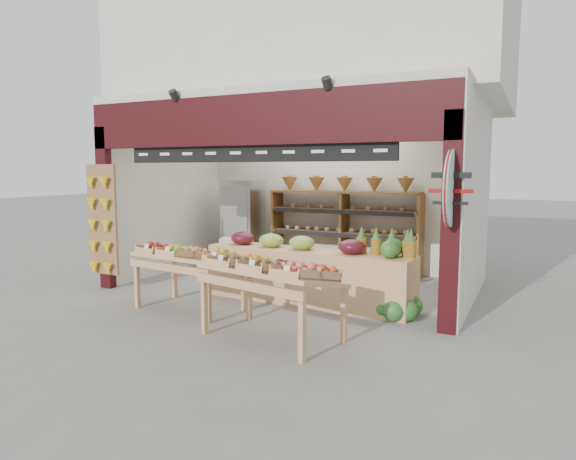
# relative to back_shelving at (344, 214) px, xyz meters

# --- Properties ---
(ground) EXTENTS (60.00, 60.00, 0.00)m
(ground) POSITION_rel_back_shelving_xyz_m (-0.35, -1.91, -1.13)
(ground) COLOR slate
(ground) RESTS_ON ground
(shop_structure) EXTENTS (6.36, 5.12, 5.40)m
(shop_structure) POSITION_rel_back_shelving_xyz_m (-0.35, -0.30, 2.79)
(shop_structure) COLOR silver
(shop_structure) RESTS_ON ground
(banana_board) EXTENTS (0.60, 0.15, 1.80)m
(banana_board) POSITION_rel_back_shelving_xyz_m (-3.08, -3.09, -0.02)
(banana_board) COLOR brown
(banana_board) RESTS_ON ground
(gift_sign) EXTENTS (0.04, 0.93, 0.92)m
(gift_sign) POSITION_rel_back_shelving_xyz_m (2.40, -3.06, 0.62)
(gift_sign) COLOR #A5D0BD
(gift_sign) RESTS_ON ground
(back_shelving) EXTENTS (2.94, 0.48, 1.82)m
(back_shelving) POSITION_rel_back_shelving_xyz_m (0.00, 0.00, 0.00)
(back_shelving) COLOR brown
(back_shelving) RESTS_ON ground
(refrigerator) EXTENTS (0.71, 0.71, 1.75)m
(refrigerator) POSITION_rel_back_shelving_xyz_m (-2.04, -0.34, -0.26)
(refrigerator) COLOR #AFB0B6
(refrigerator) RESTS_ON ground
(cardboard_stack) EXTENTS (1.05, 0.85, 0.68)m
(cardboard_stack) POSITION_rel_back_shelving_xyz_m (-1.71, -0.92, -0.89)
(cardboard_stack) COLOR beige
(cardboard_stack) RESTS_ON ground
(mid_counter) EXTENTS (3.21, 0.83, 1.01)m
(mid_counter) POSITION_rel_back_shelving_xyz_m (0.30, -2.42, -0.70)
(mid_counter) COLOR tan
(mid_counter) RESTS_ON ground
(display_table_left) EXTENTS (1.59, 1.03, 0.96)m
(display_table_left) POSITION_rel_back_shelving_xyz_m (-1.14, -3.42, -0.39)
(display_table_left) COLOR tan
(display_table_left) RESTS_ON ground
(display_table_right) EXTENTS (1.75, 1.23, 1.02)m
(display_table_right) POSITION_rel_back_shelving_xyz_m (0.59, -4.07, -0.33)
(display_table_right) COLOR tan
(display_table_right) RESTS_ON ground
(watermelon_pile) EXTENTS (0.69, 0.69, 0.54)m
(watermelon_pile) POSITION_rel_back_shelving_xyz_m (1.66, -2.58, -0.96)
(watermelon_pile) COLOR #1C531B
(watermelon_pile) RESTS_ON ground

